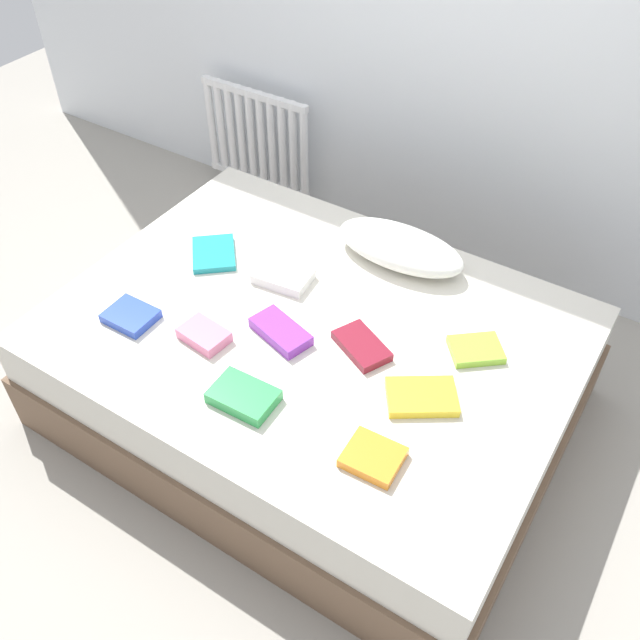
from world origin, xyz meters
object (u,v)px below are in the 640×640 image
radiator (256,139)px  textbook_maroon (362,346)px  textbook_pink (204,335)px  textbook_teal (214,254)px  bed (313,368)px  textbook_green (244,396)px  textbook_lime (476,350)px  textbook_white (283,276)px  textbook_yellow (422,397)px  textbook_purple (281,332)px  textbook_blue (131,316)px  pillow (400,247)px  textbook_orange (373,457)px

radiator → textbook_maroon: 1.85m
textbook_pink → textbook_teal: bearing=131.6°
radiator → textbook_teal: (0.58, -1.08, 0.13)m
bed → textbook_green: 0.53m
textbook_lime → textbook_maroon: bearing=170.5°
textbook_teal → textbook_white: 0.34m
radiator → textbook_yellow: 2.14m
textbook_purple → textbook_maroon: size_ratio=1.08×
bed → textbook_lime: (0.59, 0.19, 0.27)m
textbook_lime → textbook_blue: bearing=165.2°
textbook_pink → textbook_white: 0.44m
bed → textbook_lime: 0.68m
bed → pillow: 0.63m
bed → textbook_orange: size_ratio=11.09×
bed → pillow: size_ratio=3.51×
textbook_yellow → textbook_blue: bearing=158.4°
radiator → textbook_yellow: bearing=-38.0°
pillow → textbook_lime: bearing=-34.0°
bed → textbook_purple: (-0.07, -0.12, 0.27)m
textbook_lime → textbook_yellow: size_ratio=0.78×
bed → textbook_white: bearing=148.3°
textbook_yellow → textbook_orange: bearing=-127.1°
pillow → textbook_pink: pillow is taller
radiator → textbook_purple: (1.10, -1.32, 0.14)m
textbook_yellow → textbook_orange: (-0.02, -0.31, 0.00)m
radiator → textbook_purple: bearing=-50.3°
bed → textbook_blue: textbook_blue is taller
textbook_lime → textbook_yellow: textbook_yellow is taller
textbook_maroon → radiator: bearing=164.7°
textbook_teal → textbook_orange: 1.22m
textbook_blue → textbook_orange: same height
textbook_lime → textbook_orange: 0.63m
textbook_green → textbook_purple: textbook_green is taller
textbook_yellow → textbook_blue: (-1.13, -0.24, 0.00)m
textbook_lime → radiator: bearing=110.6°
textbook_white → textbook_orange: bearing=-44.0°
textbook_yellow → textbook_blue: 1.16m
textbook_white → textbook_purple: bearing=-63.3°
textbook_green → textbook_yellow: textbook_green is taller
radiator → textbook_orange: radiator is taller
radiator → textbook_orange: 2.33m
textbook_teal → textbook_lime: bearing=52.8°
pillow → textbook_blue: (-0.70, -0.89, -0.05)m
textbook_yellow → textbook_white: textbook_white is taller
textbook_lime → textbook_purple: textbook_purple is taller
textbook_orange → textbook_purple: bearing=149.1°
textbook_teal → pillow: bearing=80.2°
bed → radiator: size_ratio=2.87×
bed → radiator: radiator is taller
textbook_pink → textbook_orange: 0.81m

